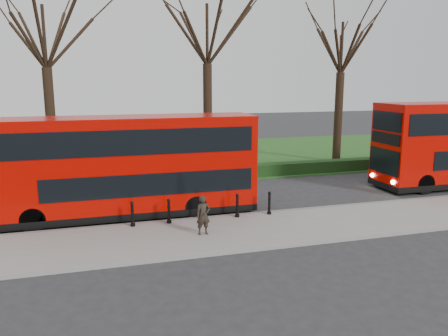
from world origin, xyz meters
name	(u,v)px	position (x,y,z in m)	size (l,w,h in m)	color
ground	(218,212)	(0.00, 0.00, 0.00)	(120.00, 120.00, 0.00)	#28282B
pavement	(238,232)	(0.00, -3.00, 0.07)	(60.00, 4.00, 0.15)	gray
kerb	(224,217)	(0.00, -1.00, 0.07)	(60.00, 0.25, 0.16)	slate
grass_verge	(168,158)	(0.00, 15.00, 0.03)	(60.00, 18.00, 0.06)	#1F531B
hedge	(189,175)	(0.00, 6.80, 0.40)	(60.00, 0.90, 0.80)	black
yellow_line_outer	(222,217)	(0.00, -0.70, 0.01)	(60.00, 0.10, 0.01)	yellow
yellow_line_inner	(221,215)	(0.00, -0.50, 0.01)	(60.00, 0.10, 0.01)	yellow
tree_left	(44,29)	(-8.00, 10.00, 9.04)	(7.95, 7.95, 12.43)	black
tree_mid	(207,27)	(2.00, 10.00, 9.47)	(8.33, 8.33, 13.02)	black
tree_right	(342,42)	(12.00, 10.00, 8.80)	(7.74, 7.74, 12.10)	black
bollard_row	(204,209)	(-1.01, -1.35, 0.65)	(6.19, 0.15, 1.00)	black
bus_lead	(129,167)	(-3.96, 0.61, 2.27)	(11.32, 2.60, 4.50)	#AF0600
pedestrian	(203,215)	(-1.45, -3.09, 0.92)	(0.56, 0.37, 1.55)	black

